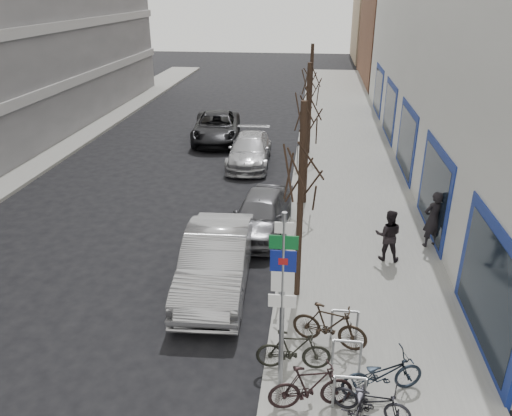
% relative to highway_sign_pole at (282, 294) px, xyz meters
% --- Properties ---
extents(ground, '(120.00, 120.00, 0.00)m').
position_rel_highway_sign_pole_xyz_m(ground, '(-2.40, 0.01, -2.46)').
color(ground, black).
rests_on(ground, ground).
extents(sidewalk_east, '(5.00, 70.00, 0.15)m').
position_rel_highway_sign_pole_xyz_m(sidewalk_east, '(2.10, 10.01, -2.38)').
color(sidewalk_east, slate).
rests_on(sidewalk_east, ground).
extents(brick_building_far, '(12.00, 14.00, 8.00)m').
position_rel_highway_sign_pole_xyz_m(brick_building_far, '(10.60, 40.01, 1.54)').
color(brick_building_far, brown).
rests_on(brick_building_far, ground).
extents(tan_building_far, '(13.00, 12.00, 9.00)m').
position_rel_highway_sign_pole_xyz_m(tan_building_far, '(11.10, 55.01, 2.04)').
color(tan_building_far, '#937A5B').
rests_on(tan_building_far, ground).
extents(highway_sign_pole, '(0.55, 0.10, 4.20)m').
position_rel_highway_sign_pole_xyz_m(highway_sign_pole, '(0.00, 0.00, 0.00)').
color(highway_sign_pole, gray).
rests_on(highway_sign_pole, ground).
extents(bike_rack, '(0.66, 2.26, 0.83)m').
position_rel_highway_sign_pole_xyz_m(bike_rack, '(1.40, 0.61, -1.80)').
color(bike_rack, gray).
rests_on(bike_rack, sidewalk_east).
extents(tree_near, '(1.80, 1.80, 5.50)m').
position_rel_highway_sign_pole_xyz_m(tree_near, '(0.20, 3.51, 1.65)').
color(tree_near, black).
rests_on(tree_near, ground).
extents(tree_mid, '(1.80, 1.80, 5.50)m').
position_rel_highway_sign_pole_xyz_m(tree_mid, '(0.20, 10.01, 1.65)').
color(tree_mid, black).
rests_on(tree_mid, ground).
extents(tree_far, '(1.80, 1.80, 5.50)m').
position_rel_highway_sign_pole_xyz_m(tree_far, '(0.20, 16.51, 1.65)').
color(tree_far, black).
rests_on(tree_far, ground).
extents(meter_front, '(0.10, 0.08, 1.27)m').
position_rel_highway_sign_pole_xyz_m(meter_front, '(-0.25, 3.01, -1.54)').
color(meter_front, gray).
rests_on(meter_front, sidewalk_east).
extents(meter_mid, '(0.10, 0.08, 1.27)m').
position_rel_highway_sign_pole_xyz_m(meter_mid, '(-0.25, 8.51, -1.54)').
color(meter_mid, gray).
rests_on(meter_mid, sidewalk_east).
extents(meter_back, '(0.10, 0.08, 1.27)m').
position_rel_highway_sign_pole_xyz_m(meter_back, '(-0.25, 14.01, -1.54)').
color(meter_back, gray).
rests_on(meter_back, sidewalk_east).
extents(bike_near_left, '(0.82, 1.69, 0.99)m').
position_rel_highway_sign_pole_xyz_m(bike_near_left, '(1.56, -0.99, -1.81)').
color(bike_near_left, black).
rests_on(bike_near_left, sidewalk_east).
extents(bike_near_right, '(1.82, 0.90, 1.06)m').
position_rel_highway_sign_pole_xyz_m(bike_near_right, '(0.64, -0.53, -1.78)').
color(bike_near_right, black).
rests_on(bike_near_right, sidewalk_east).
extents(bike_mid_curb, '(1.88, 1.09, 1.10)m').
position_rel_highway_sign_pole_xyz_m(bike_mid_curb, '(2.10, 0.06, -1.76)').
color(bike_mid_curb, black).
rests_on(bike_mid_curb, sidewalk_east).
extents(bike_mid_inner, '(1.70, 0.61, 1.02)m').
position_rel_highway_sign_pole_xyz_m(bike_mid_inner, '(0.24, 0.55, -1.80)').
color(bike_mid_inner, black).
rests_on(bike_mid_inner, sidewalk_east).
extents(bike_far_curb, '(1.63, 0.90, 0.95)m').
position_rel_highway_sign_pole_xyz_m(bike_far_curb, '(1.83, -0.62, -1.83)').
color(bike_far_curb, black).
rests_on(bike_far_curb, sidewalk_east).
extents(bike_far_inner, '(1.90, 1.02, 1.11)m').
position_rel_highway_sign_pole_xyz_m(bike_far_inner, '(1.04, 1.46, -1.76)').
color(bike_far_inner, black).
rests_on(bike_far_inner, sidewalk_east).
extents(parked_car_front, '(2.05, 5.18, 1.68)m').
position_rel_highway_sign_pole_xyz_m(parked_car_front, '(-2.13, 3.85, -1.62)').
color(parked_car_front, '#A4A5A9').
rests_on(parked_car_front, ground).
extents(parked_car_mid, '(2.13, 4.39, 1.44)m').
position_rel_highway_sign_pole_xyz_m(parked_car_mid, '(-1.25, 7.47, -1.74)').
color(parked_car_mid, '#4E4E53').
rests_on(parked_car_mid, ground).
extents(parked_car_back, '(2.13, 4.90, 1.40)m').
position_rel_highway_sign_pole_xyz_m(parked_car_back, '(-2.60, 14.78, -1.76)').
color(parked_car_back, '#A4A4A9').
rests_on(parked_car_back, ground).
extents(lane_car, '(3.22, 5.77, 1.53)m').
position_rel_highway_sign_pole_xyz_m(lane_car, '(-4.98, 18.68, -1.69)').
color(lane_car, black).
rests_on(lane_car, ground).
extents(pedestrian_near, '(0.81, 0.68, 1.91)m').
position_rel_highway_sign_pole_xyz_m(pedestrian_near, '(4.40, 6.85, -1.35)').
color(pedestrian_near, black).
rests_on(pedestrian_near, sidewalk_east).
extents(pedestrian_far, '(0.66, 0.49, 1.67)m').
position_rel_highway_sign_pole_xyz_m(pedestrian_far, '(2.87, 5.79, -1.47)').
color(pedestrian_far, black).
rests_on(pedestrian_far, sidewalk_east).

